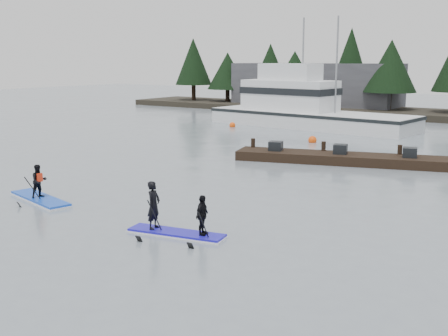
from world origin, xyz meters
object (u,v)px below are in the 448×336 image
Objects in this scene: fishing_boat_large at (305,117)px; paddleboard_duo at (176,217)px; paddleboard_solo at (39,190)px; floating_dock at (379,160)px.

fishing_boat_large reaches higher than paddleboard_duo.
fishing_boat_large is 28.27m from paddleboard_solo.
fishing_boat_large reaches higher than floating_dock.
paddleboard_solo reaches higher than floating_dock.
paddleboard_duo is at bearing 10.11° from paddleboard_solo.
floating_dock is 4.65× the size of paddleboard_duo.
paddleboard_solo is (-8.39, -14.76, 0.18)m from floating_dock.
floating_dock is 16.98m from paddleboard_solo.
paddleboard_duo is at bearing -111.04° from floating_dock.
fishing_boat_large is 4.78× the size of paddleboard_solo.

